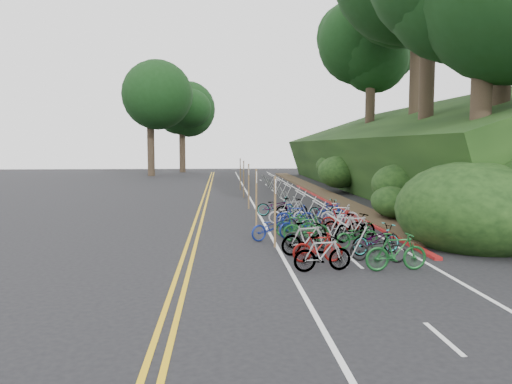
{
  "coord_description": "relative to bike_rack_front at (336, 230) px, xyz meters",
  "views": [
    {
      "loc": [
        -0.93,
        -16.55,
        3.51
      ],
      "look_at": [
        0.73,
        7.12,
        1.3
      ],
      "focal_mm": 35.0,
      "sensor_mm": 36.0,
      "label": 1
    }
  ],
  "objects": [
    {
      "name": "signpost_near",
      "position": [
        -1.73,
        1.82,
        0.53
      ],
      "size": [
        0.08,
        0.4,
        2.47
      ],
      "color": "brown",
      "rests_on": "ground"
    },
    {
      "name": "embankment",
      "position": [
        10.31,
        20.45,
        1.68
      ],
      "size": [
        14.3,
        48.14,
        9.11
      ],
      "color": "black",
      "rests_on": "ground"
    },
    {
      "name": "signposts_rest",
      "position": [
        -2.05,
        15.41,
        0.54
      ],
      "size": [
        0.08,
        18.4,
        2.5
      ],
      "color": "brown",
      "rests_on": "ground"
    },
    {
      "name": "tree_cluster",
      "position": [
        7.11,
        23.45,
        11.35
      ],
      "size": [
        33.15,
        54.63,
        19.65
      ],
      "color": "#2D2319",
      "rests_on": "ground"
    },
    {
      "name": "road_markings",
      "position": [
        -2.02,
        11.51,
        -0.88
      ],
      "size": [
        7.47,
        80.0,
        0.01
      ],
      "color": "gold",
      "rests_on": "ground"
    },
    {
      "name": "bike_front",
      "position": [
        -1.67,
        3.17,
        -0.4
      ],
      "size": [
        1.41,
        1.92,
        0.96
      ],
      "primitive_type": "imported",
      "rotation": [
        0.0,
        0.0,
        2.05
      ],
      "color": "navy",
      "rests_on": "ground"
    },
    {
      "name": "bike_valet",
      "position": [
        0.31,
        3.57,
        -0.4
      ],
      "size": [
        3.46,
        12.99,
        1.09
      ],
      "color": "slate",
      "rests_on": "ground"
    },
    {
      "name": "bike_rack_front",
      "position": [
        0.0,
        0.0,
        0.0
      ],
      "size": [
        1.17,
        2.8,
        1.23
      ],
      "color": "#9FA0A1",
      "rests_on": "ground"
    },
    {
      "name": "red_curb",
      "position": [
        3.05,
        13.41,
        -0.84
      ],
      "size": [
        0.25,
        28.0,
        0.1
      ],
      "primitive_type": "cube",
      "color": "maroon",
      "rests_on": "ground"
    },
    {
      "name": "ground",
      "position": [
        -2.65,
        1.41,
        -0.89
      ],
      "size": [
        120.0,
        120.0,
        0.0
      ],
      "primitive_type": "plane",
      "color": "black",
      "rests_on": "ground"
    },
    {
      "name": "bike_racks_rest",
      "position": [
        0.35,
        14.41,
        -0.03
      ],
      "size": [
        1.14,
        23.0,
        1.17
      ],
      "color": "#9FA0A1",
      "rests_on": "ground"
    }
  ]
}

